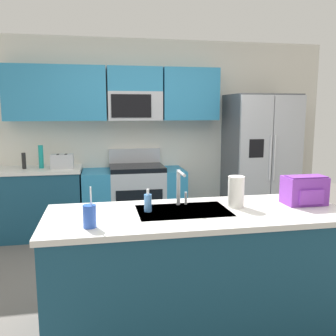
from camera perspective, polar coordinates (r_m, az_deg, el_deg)
name	(u,v)px	position (r m, az deg, el deg)	size (l,w,h in m)	color
ground_plane	(180,292)	(3.52, 1.84, -18.75)	(9.00, 9.00, 0.00)	#66605B
kitchen_wall_unit	(138,122)	(5.15, -4.75, 7.19)	(5.20, 0.43, 2.60)	silver
back_counter	(37,203)	(5.04, -19.74, -5.10)	(1.14, 0.63, 0.90)	navy
range_oven	(134,199)	(5.00, -5.29, -4.80)	(1.36, 0.61, 1.10)	#B7BABF
refrigerator	(260,161)	(5.31, 14.14, 1.07)	(0.90, 0.76, 1.85)	#4C4F54
island_counter	(197,269)	(2.87, 4.57, -15.41)	(2.22, 0.83, 0.90)	navy
toaster	(62,161)	(4.85, -16.21, 1.02)	(0.28, 0.16, 0.18)	#B7BABF
pepper_mill	(24,161)	(4.96, -21.61, 1.05)	(0.05, 0.05, 0.20)	black
bottle_teal	(41,157)	(4.93, -19.24, 1.68)	(0.06, 0.06, 0.30)	teal
sink_faucet	(180,185)	(2.83, 1.88, -2.61)	(0.08, 0.21, 0.28)	#B7BABF
drink_cup_blue	(90,216)	(2.39, -12.16, -7.36)	(0.08, 0.08, 0.27)	blue
soap_dispenser	(148,203)	(2.69, -3.16, -5.42)	(0.06, 0.06, 0.17)	#4C8CD8
paper_towel_roll	(236,192)	(2.85, 10.59, -3.66)	(0.12, 0.12, 0.24)	white
backpack	(304,190)	(3.09, 20.56, -3.18)	(0.32, 0.22, 0.23)	purple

